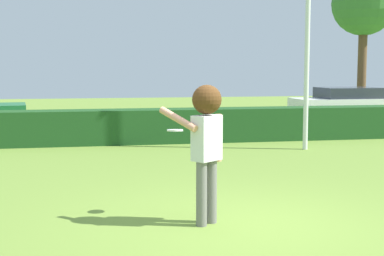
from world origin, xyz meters
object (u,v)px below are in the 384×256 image
object	(u,v)px
person	(206,133)
parked_car_white	(348,102)
frisbee	(175,130)
lamppost	(308,7)
birch_tree	(364,5)

from	to	relation	value
person	parked_car_white	size ratio (longest dim) A/B	0.43
person	frisbee	bearing A→B (deg)	119.15
lamppost	birch_tree	bearing A→B (deg)	55.56
person	frisbee	world-z (taller)	person
person	frisbee	size ratio (longest dim) A/B	8.08
person	lamppost	bearing A→B (deg)	57.81
birch_tree	parked_car_white	bearing A→B (deg)	-127.77
person	birch_tree	xyz separation A→B (m)	(9.82, 14.81, 3.35)
person	parked_car_white	xyz separation A→B (m)	(8.27, 12.82, -0.50)
parked_car_white	person	bearing A→B (deg)	-122.83
person	parked_car_white	bearing A→B (deg)	57.17
parked_car_white	birch_tree	world-z (taller)	birch_tree
frisbee	birch_tree	bearing A→B (deg)	54.59
frisbee	parked_car_white	distance (m)	14.97
frisbee	lamppost	world-z (taller)	lamppost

